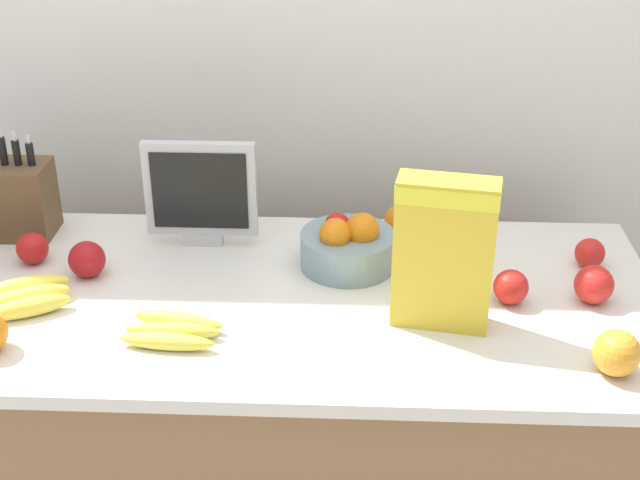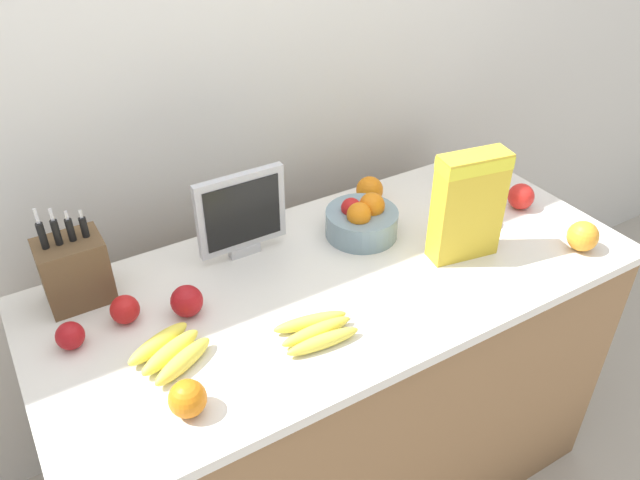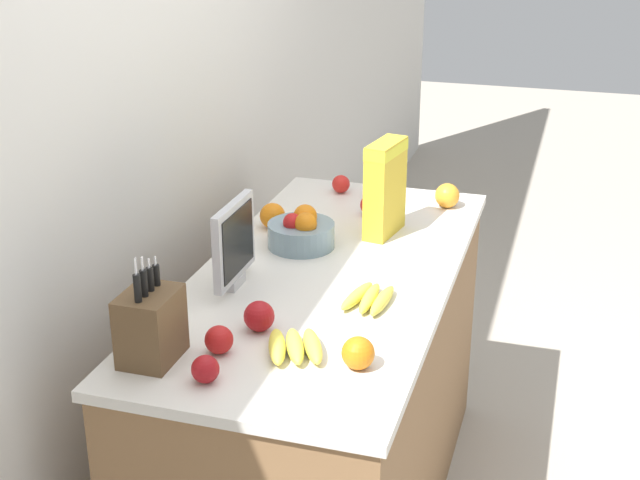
{
  "view_description": "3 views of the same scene",
  "coord_description": "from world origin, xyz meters",
  "px_view_note": "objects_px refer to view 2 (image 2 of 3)",
  "views": [
    {
      "loc": [
        0.17,
        -1.64,
        1.92
      ],
      "look_at": [
        0.1,
        0.02,
        1.05
      ],
      "focal_mm": 50.0,
      "sensor_mm": 36.0,
      "label": 1
    },
    {
      "loc": [
        -0.75,
        -1.13,
        1.98
      ],
      "look_at": [
        -0.04,
        0.05,
        1.03
      ],
      "focal_mm": 35.0,
      "sensor_mm": 36.0,
      "label": 2
    },
    {
      "loc": [
        -2.37,
        -0.7,
        2.04
      ],
      "look_at": [
        -0.1,
        -0.01,
        1.06
      ],
      "focal_mm": 50.0,
      "sensor_mm": 36.0,
      "label": 3
    }
  ],
  "objects_px": {
    "apple_middle": "(482,214)",
    "small_monitor": "(241,213)",
    "fruit_bowl": "(362,220)",
    "apple_leftmost": "(522,197)",
    "orange_front_right": "(188,399)",
    "apple_front": "(125,309)",
    "apple_rightmost": "(492,176)",
    "orange_mid_right": "(370,190)",
    "cereal_box": "(469,202)",
    "orange_front_left": "(583,236)",
    "apple_by_knife_block": "(187,301)",
    "banana_bunch_left": "(317,331)",
    "knife_block": "(74,270)",
    "banana_bunch_right": "(171,352)",
    "apple_rear": "(70,336)"
  },
  "relations": [
    {
      "from": "apple_middle",
      "to": "small_monitor",
      "type": "bearing_deg",
      "value": 161.32
    },
    {
      "from": "fruit_bowl",
      "to": "apple_leftmost",
      "type": "xyz_separation_m",
      "value": [
        0.52,
        -0.14,
        -0.01
      ]
    },
    {
      "from": "small_monitor",
      "to": "orange_front_right",
      "type": "height_order",
      "value": "small_monitor"
    },
    {
      "from": "apple_front",
      "to": "orange_front_right",
      "type": "bearing_deg",
      "value": -85.29
    },
    {
      "from": "apple_rightmost",
      "to": "orange_mid_right",
      "type": "xyz_separation_m",
      "value": [
        -0.42,
        0.12,
        0.01
      ]
    },
    {
      "from": "small_monitor",
      "to": "apple_leftmost",
      "type": "xyz_separation_m",
      "value": [
        0.87,
        -0.23,
        -0.1
      ]
    },
    {
      "from": "fruit_bowl",
      "to": "apple_leftmost",
      "type": "bearing_deg",
      "value": -14.7
    },
    {
      "from": "cereal_box",
      "to": "orange_front_left",
      "type": "bearing_deg",
      "value": -17.18
    },
    {
      "from": "orange_front_right",
      "to": "cereal_box",
      "type": "bearing_deg",
      "value": 9.08
    },
    {
      "from": "cereal_box",
      "to": "apple_by_knife_block",
      "type": "relative_size",
      "value": 3.86
    },
    {
      "from": "banana_bunch_left",
      "to": "apple_middle",
      "type": "bearing_deg",
      "value": 13.72
    },
    {
      "from": "apple_by_knife_block",
      "to": "orange_mid_right",
      "type": "bearing_deg",
      "value": 17.02
    },
    {
      "from": "apple_rightmost",
      "to": "apple_by_knife_block",
      "type": "xyz_separation_m",
      "value": [
        -1.13,
        -0.09,
        0.01
      ]
    },
    {
      "from": "knife_block",
      "to": "banana_bunch_right",
      "type": "bearing_deg",
      "value": -69.1
    },
    {
      "from": "small_monitor",
      "to": "orange_front_right",
      "type": "xyz_separation_m",
      "value": [
        -0.35,
        -0.46,
        -0.1
      ]
    },
    {
      "from": "orange_front_right",
      "to": "knife_block",
      "type": "bearing_deg",
      "value": 101.89
    },
    {
      "from": "apple_rear",
      "to": "apple_rightmost",
      "type": "xyz_separation_m",
      "value": [
        1.4,
        0.06,
        0.0
      ]
    },
    {
      "from": "fruit_bowl",
      "to": "apple_front",
      "type": "bearing_deg",
      "value": -178.69
    },
    {
      "from": "fruit_bowl",
      "to": "apple_by_knife_block",
      "type": "distance_m",
      "value": 0.58
    },
    {
      "from": "apple_front",
      "to": "orange_front_left",
      "type": "relative_size",
      "value": 0.82
    },
    {
      "from": "banana_bunch_left",
      "to": "apple_front",
      "type": "relative_size",
      "value": 2.75
    },
    {
      "from": "banana_bunch_left",
      "to": "apple_rightmost",
      "type": "height_order",
      "value": "apple_rightmost"
    },
    {
      "from": "banana_bunch_right",
      "to": "apple_middle",
      "type": "xyz_separation_m",
      "value": [
        1.02,
        0.06,
        0.02
      ]
    },
    {
      "from": "apple_by_knife_block",
      "to": "apple_middle",
      "type": "distance_m",
      "value": 0.93
    },
    {
      "from": "orange_front_left",
      "to": "fruit_bowl",
      "type": "bearing_deg",
      "value": 142.4
    },
    {
      "from": "apple_by_knife_block",
      "to": "apple_middle",
      "type": "height_order",
      "value": "apple_by_knife_block"
    },
    {
      "from": "banana_bunch_left",
      "to": "apple_leftmost",
      "type": "bearing_deg",
      "value": 11.44
    },
    {
      "from": "fruit_bowl",
      "to": "apple_middle",
      "type": "distance_m",
      "value": 0.37
    },
    {
      "from": "knife_block",
      "to": "orange_front_left",
      "type": "relative_size",
      "value": 3.29
    },
    {
      "from": "apple_leftmost",
      "to": "apple_front",
      "type": "bearing_deg",
      "value": 174.46
    },
    {
      "from": "orange_front_right",
      "to": "orange_mid_right",
      "type": "bearing_deg",
      "value": 32.14
    },
    {
      "from": "orange_mid_right",
      "to": "orange_front_left",
      "type": "xyz_separation_m",
      "value": [
        0.38,
        -0.53,
        0.0
      ]
    },
    {
      "from": "small_monitor",
      "to": "apple_rightmost",
      "type": "relative_size",
      "value": 3.84
    },
    {
      "from": "apple_by_knife_block",
      "to": "orange_front_right",
      "type": "height_order",
      "value": "same"
    },
    {
      "from": "fruit_bowl",
      "to": "banana_bunch_right",
      "type": "bearing_deg",
      "value": -163.35
    },
    {
      "from": "banana_bunch_right",
      "to": "apple_by_knife_block",
      "type": "bearing_deg",
      "value": 54.69
    },
    {
      "from": "apple_by_knife_block",
      "to": "fruit_bowl",
      "type": "bearing_deg",
      "value": 6.98
    },
    {
      "from": "apple_front",
      "to": "apple_rightmost",
      "type": "distance_m",
      "value": 1.27
    },
    {
      "from": "apple_rightmost",
      "to": "apple_middle",
      "type": "relative_size",
      "value": 0.91
    },
    {
      "from": "apple_rightmost",
      "to": "apple_rear",
      "type": "bearing_deg",
      "value": -177.48
    },
    {
      "from": "cereal_box",
      "to": "apple_rear",
      "type": "bearing_deg",
      "value": 179.76
    },
    {
      "from": "apple_leftmost",
      "to": "apple_by_knife_block",
      "type": "relative_size",
      "value": 1.01
    },
    {
      "from": "apple_rightmost",
      "to": "banana_bunch_left",
      "type": "bearing_deg",
      "value": -159.46
    },
    {
      "from": "small_monitor",
      "to": "apple_middle",
      "type": "bearing_deg",
      "value": -18.68
    },
    {
      "from": "apple_leftmost",
      "to": "orange_front_right",
      "type": "bearing_deg",
      "value": -169.14
    },
    {
      "from": "apple_rear",
      "to": "orange_front_right",
      "type": "xyz_separation_m",
      "value": [
        0.17,
        -0.33,
        0.01
      ]
    },
    {
      "from": "banana_bunch_right",
      "to": "orange_mid_right",
      "type": "distance_m",
      "value": 0.87
    },
    {
      "from": "knife_block",
      "to": "apple_middle",
      "type": "distance_m",
      "value": 1.17
    },
    {
      "from": "banana_bunch_right",
      "to": "apple_front",
      "type": "distance_m",
      "value": 0.19
    },
    {
      "from": "orange_mid_right",
      "to": "knife_block",
      "type": "bearing_deg",
      "value": -179.03
    }
  ]
}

